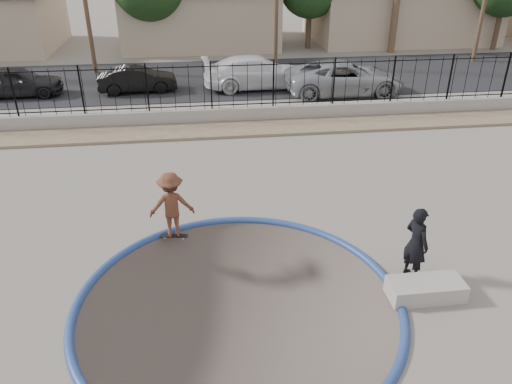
{
  "coord_description": "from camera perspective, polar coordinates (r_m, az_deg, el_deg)",
  "views": [
    {
      "loc": [
        -0.67,
        -9.21,
        7.03
      ],
      "look_at": [
        0.75,
        2.0,
        1.06
      ],
      "focal_mm": 35.0,
      "sensor_mm": 36.0,
      "label": 1
    }
  ],
  "objects": [
    {
      "name": "rock_strip",
      "position": [
        19.7,
        -4.82,
        7.01
      ],
      "size": [
        42.0,
        1.6,
        0.11
      ],
      "primitive_type": "cube",
      "color": "#9D8467",
      "rests_on": "ground"
    },
    {
      "name": "skater",
      "position": [
        12.61,
        -9.6,
        -1.84
      ],
      "size": [
        1.15,
        0.7,
        1.73
      ],
      "primitive_type": "imported",
      "rotation": [
        0.0,
        0.0,
        3.2
      ],
      "color": "brown",
      "rests_on": "ground"
    },
    {
      "name": "retaining_wall",
      "position": [
        20.65,
        -5.01,
        8.72
      ],
      "size": [
        42.0,
        0.45,
        0.6
      ],
      "primitive_type": "cube",
      "color": "#A0978D",
      "rests_on": "ground"
    },
    {
      "name": "car_a",
      "position": [
        26.33,
        -25.65,
        11.31
      ],
      "size": [
        4.08,
        1.72,
        1.38
      ],
      "primitive_type": "imported",
      "rotation": [
        0.0,
        0.0,
        1.59
      ],
      "color": "black",
      "rests_on": "street"
    },
    {
      "name": "concrete_ledge",
      "position": [
        11.47,
        18.82,
        -10.48
      ],
      "size": [
        1.6,
        0.7,
        0.4
      ],
      "primitive_type": "cube",
      "rotation": [
        0.0,
        0.0,
        -0.0
      ],
      "color": "#A99F96",
      "rests_on": "ground"
    },
    {
      "name": "skateboard",
      "position": [
        13.03,
        -9.32,
        -4.96
      ],
      "size": [
        0.73,
        0.29,
        0.06
      ],
      "rotation": [
        0.0,
        0.0,
        -0.16
      ],
      "color": "black",
      "rests_on": "ground"
    },
    {
      "name": "bowl_pit",
      "position": [
        10.83,
        -1.98,
        -12.64
      ],
      "size": [
        6.84,
        6.84,
        1.8
      ],
      "primitive_type": null,
      "color": "#483E37",
      "rests_on": "ground"
    },
    {
      "name": "car_c",
      "position": [
        25.19,
        0.09,
        13.53
      ],
      "size": [
        5.42,
        2.56,
        1.53
      ],
      "primitive_type": "imported",
      "rotation": [
        0.0,
        0.0,
        1.65
      ],
      "color": "white",
      "rests_on": "street"
    },
    {
      "name": "house_east",
      "position": [
        38.94,
        15.93,
        19.41
      ],
      "size": [
        12.6,
        8.6,
        3.9
      ],
      "color": "tan",
      "rests_on": "ground"
    },
    {
      "name": "ground",
      "position": [
        22.73,
        -5.07,
        6.78
      ],
      "size": [
        120.0,
        120.0,
        2.2
      ],
      "primitive_type": "cube",
      "color": "slate",
      "rests_on": "ground"
    },
    {
      "name": "car_b",
      "position": [
        25.18,
        -13.39,
        12.42
      ],
      "size": [
        3.78,
        1.58,
        1.22
      ],
      "primitive_type": "imported",
      "rotation": [
        0.0,
        0.0,
        1.65
      ],
      "color": "black",
      "rests_on": "street"
    },
    {
      "name": "house_center",
      "position": [
        36.07,
        -6.44,
        19.63
      ],
      "size": [
        10.6,
        8.6,
        3.9
      ],
      "color": "tan",
      "rests_on": "ground"
    },
    {
      "name": "car_d",
      "position": [
        24.49,
        10.04,
        12.73
      ],
      "size": [
        5.61,
        2.64,
        1.55
      ],
      "primitive_type": "imported",
      "rotation": [
        0.0,
        0.0,
        1.58
      ],
      "color": "#9FA3A7",
      "rests_on": "street"
    },
    {
      "name": "videographer",
      "position": [
        11.62,
        17.83,
        -5.6
      ],
      "size": [
        0.63,
        0.76,
        1.76
      ],
      "primitive_type": "imported",
      "rotation": [
        0.0,
        0.0,
        1.96
      ],
      "color": "black",
      "rests_on": "ground"
    },
    {
      "name": "fence",
      "position": [
        20.29,
        -5.15,
        11.93
      ],
      "size": [
        40.0,
        0.04,
        1.8
      ],
      "color": "black",
      "rests_on": "retaining_wall"
    },
    {
      "name": "coping_ring",
      "position": [
        10.83,
        -1.98,
        -12.64
      ],
      "size": [
        7.04,
        7.04,
        0.2
      ],
      "primitive_type": "torus",
      "color": "navy",
      "rests_on": "ground"
    },
    {
      "name": "street",
      "position": [
        27.14,
        -5.68,
        12.74
      ],
      "size": [
        90.0,
        8.0,
        0.04
      ],
      "primitive_type": "cube",
      "color": "black",
      "rests_on": "ground"
    }
  ]
}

